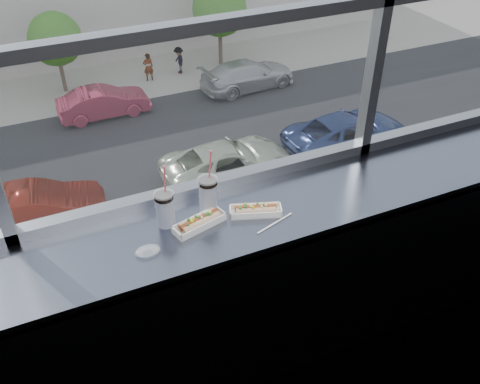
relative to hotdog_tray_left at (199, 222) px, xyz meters
name	(u,v)px	position (x,y,z in m)	size (l,w,h in m)	color
wall_back_lower	(210,263)	(0.14, 0.27, -0.58)	(6.00, 6.00, 0.00)	black
counter	(226,224)	(0.14, -0.01, -0.06)	(6.00, 0.55, 0.06)	slate
counter_fascia	(247,327)	(0.14, -0.26, -0.58)	(6.00, 0.04, 1.04)	slate
hotdog_tray_left	(199,222)	(0.00, 0.00, 0.00)	(0.29, 0.16, 0.07)	white
hotdog_tray_right	(256,210)	(0.30, -0.03, 0.00)	(0.28, 0.17, 0.07)	white
soda_cup_left	(165,207)	(-0.14, 0.08, 0.08)	(0.10, 0.10, 0.36)	white
soda_cup_right	(208,193)	(0.09, 0.10, 0.08)	(0.10, 0.10, 0.37)	white
loose_straw	(275,223)	(0.35, -0.14, -0.02)	(0.01, 0.01, 0.23)	white
wrapper	(148,251)	(-0.29, -0.08, -0.01)	(0.11, 0.08, 0.03)	silver
plaza_ground	(12,15)	(0.14, 43.77, -12.13)	(120.00, 120.00, 0.00)	gray
street_asphalt	(60,167)	(0.14, 20.27, -12.10)	(80.00, 10.00, 0.06)	black
far_sidewalk	(38,96)	(0.14, 28.27, -12.11)	(80.00, 6.00, 0.04)	gray
car_far_b	(103,98)	(3.17, 24.27, -11.02)	(6.29, 2.62, 2.10)	#BA2E4C
car_far_c	(248,70)	(11.56, 24.27, -10.97)	(6.56, 2.73, 2.19)	#B0B0B0
car_near_c	(35,202)	(-1.20, 16.27, -10.91)	(6.92, 2.88, 2.31)	#63150C
car_near_e	(348,127)	(13.09, 16.27, -10.91)	(6.95, 2.90, 2.32)	navy
car_near_d	(227,157)	(6.88, 16.27, -10.97)	(6.60, 2.75, 2.20)	#B5BEA4
pedestrian_d	(179,58)	(8.61, 27.94, -11.10)	(0.88, 0.66, 1.97)	#66605B
pedestrian_c	(148,64)	(6.59, 27.68, -11.07)	(0.90, 0.68, 2.03)	#66605B
tree_center	(55,39)	(1.72, 28.27, -8.99)	(2.96, 2.96, 4.62)	#47382B
tree_right	(220,9)	(11.49, 28.27, -8.61)	(3.32, 3.32, 5.18)	#47382B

